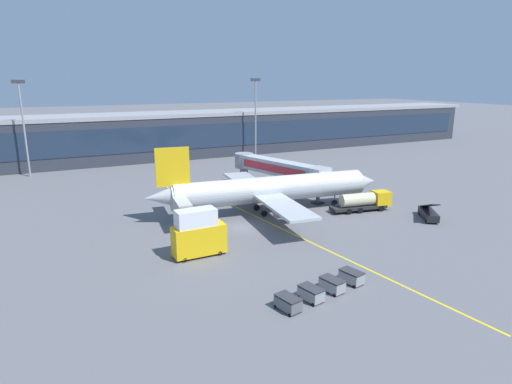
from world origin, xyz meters
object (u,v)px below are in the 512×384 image
baggage_cart_0 (288,303)px  baggage_cart_3 (351,277)px  catering_lift (198,233)px  main_airliner (270,189)px  fuel_tanker (365,201)px  baggage_cart_2 (332,285)px  belt_loader (429,213)px  baggage_cart_1 (311,293)px

baggage_cart_0 → baggage_cart_3: 9.60m
baggage_cart_0 → catering_lift: bearing=101.2°
main_airliner → baggage_cart_0: size_ratio=14.34×
fuel_tanker → baggage_cart_2: fuel_tanker is taller
fuel_tanker → baggage_cart_0: 37.43m
fuel_tanker → baggage_cart_3: bearing=-132.4°
main_airliner → baggage_cart_3: bearing=-99.1°
belt_loader → baggage_cart_1: (-32.27, -14.56, -0.21)m
main_airliner → catering_lift: main_airliner is taller
fuel_tanker → baggage_cart_0: size_ratio=3.79×
baggage_cart_3 → fuel_tanker: bearing=47.6°
main_airliner → baggage_cart_1: bearing=-110.2°
baggage_cart_0 → baggage_cart_1: same height
baggage_cart_3 → baggage_cart_0: bearing=-167.8°
baggage_cart_0 → baggage_cart_3: (9.38, 2.02, 0.00)m
fuel_tanker → belt_loader: (6.34, -8.35, -0.76)m
main_airliner → fuel_tanker: size_ratio=3.78×
catering_lift → baggage_cart_1: 17.79m
catering_lift → baggage_cart_3: 19.87m
belt_loader → baggage_cart_0: (-35.40, -15.24, -0.21)m
fuel_tanker → baggage_cart_1: 34.61m
main_airliner → belt_loader: bearing=-34.3°
catering_lift → baggage_cart_1: catering_lift is taller
baggage_cart_0 → baggage_cart_1: (3.13, 0.67, 0.00)m
baggage_cart_0 → baggage_cart_2: (6.26, 1.35, 0.00)m
main_airliner → belt_loader: (21.53, -14.69, -3.13)m
baggage_cart_0 → baggage_cart_3: size_ratio=1.00×
belt_loader → baggage_cart_1: size_ratio=2.25×
baggage_cart_2 → belt_loader: bearing=25.5°
main_airliner → baggage_cart_2: (-7.61, -28.58, -3.34)m
baggage_cart_0 → baggage_cart_2: 6.40m
belt_loader → baggage_cart_1: 35.41m
fuel_tanker → baggage_cart_3: (-19.67, -21.56, -0.96)m
belt_loader → baggage_cart_0: bearing=-156.7°
fuel_tanker → baggage_cart_1: fuel_tanker is taller
fuel_tanker → baggage_cart_1: size_ratio=3.79×
catering_lift → belt_loader: bearing=-2.7°
fuel_tanker → baggage_cart_2: size_ratio=3.79×
catering_lift → baggage_cart_2: catering_lift is taller
fuel_tanker → baggage_cart_2: 31.86m
main_airliner → baggage_cart_1: 31.34m
belt_loader → main_airliner: bearing=145.7°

